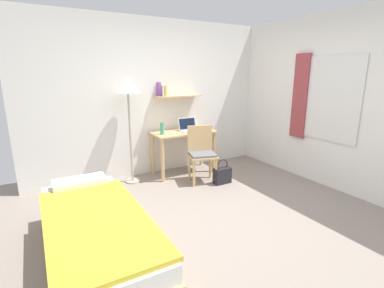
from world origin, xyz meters
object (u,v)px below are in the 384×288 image
at_px(desk, 183,139).
at_px(book_stack, 202,128).
at_px(desk_chair, 202,151).
at_px(water_bottle, 162,128).
at_px(standing_lamp, 128,92).
at_px(bed, 96,236).
at_px(handbag, 222,175).
at_px(laptop, 188,127).

distance_m(desk, book_stack, 0.39).
relative_size(desk_chair, water_bottle, 4.51).
distance_m(standing_lamp, book_stack, 1.44).
bearing_deg(bed, handbag, 24.10).
xyz_separation_m(water_bottle, book_stack, (0.76, 0.02, -0.07)).
xyz_separation_m(desk_chair, water_bottle, (-0.49, 0.44, 0.35)).
relative_size(bed, standing_lamp, 1.24).
xyz_separation_m(standing_lamp, water_bottle, (0.51, -0.08, -0.60)).
distance_m(book_stack, handbag, 0.96).
bearing_deg(laptop, desk, -169.89).
relative_size(standing_lamp, laptop, 4.79).
bearing_deg(bed, water_bottle, 49.30).
relative_size(desk_chair, standing_lamp, 0.55).
distance_m(desk_chair, book_stack, 0.60).
height_order(standing_lamp, water_bottle, standing_lamp).
distance_m(desk_chair, water_bottle, 0.74).
height_order(standing_lamp, book_stack, standing_lamp).
bearing_deg(desk, handbag, -67.90).
bearing_deg(water_bottle, handbag, -44.38).
distance_m(bed, standing_lamp, 2.31).
distance_m(standing_lamp, handbag, 1.96).
height_order(desk_chair, water_bottle, water_bottle).
bearing_deg(book_stack, bed, -142.57).
height_order(bed, desk, desk).
bearing_deg(desk_chair, bed, -147.42).
relative_size(bed, desk, 1.90).
xyz_separation_m(bed, book_stack, (2.19, 1.68, 0.54)).
bearing_deg(bed, desk_chair, 32.58).
height_order(desk_chair, laptop, laptop).
relative_size(laptop, book_stack, 1.43).
relative_size(book_stack, handbag, 0.59).
height_order(book_stack, handbag, book_stack).
relative_size(desk_chair, book_stack, 3.76).
distance_m(water_bottle, handbag, 1.23).
distance_m(desk, water_bottle, 0.48).
relative_size(laptop, water_bottle, 1.72).
bearing_deg(standing_lamp, book_stack, -2.70).
height_order(bed, standing_lamp, standing_lamp).
xyz_separation_m(bed, water_bottle, (1.43, 1.66, 0.61)).
relative_size(standing_lamp, handbag, 4.09).
bearing_deg(handbag, laptop, 104.03).
bearing_deg(desk, book_stack, -5.51).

